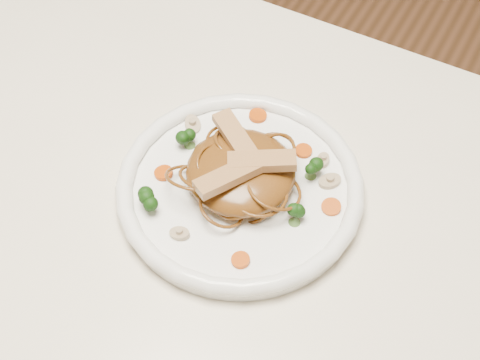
% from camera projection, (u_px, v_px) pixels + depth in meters
% --- Properties ---
extents(table, '(1.20, 0.80, 0.75)m').
position_uv_depth(table, '(165.00, 260.00, 0.89)').
color(table, white).
rests_on(table, ground).
extents(plate, '(0.37, 0.37, 0.02)m').
position_uv_depth(plate, '(240.00, 191.00, 0.82)').
color(plate, white).
rests_on(plate, table).
extents(noodle_mound, '(0.15, 0.15, 0.04)m').
position_uv_depth(noodle_mound, '(241.00, 172.00, 0.80)').
color(noodle_mound, brown).
rests_on(noodle_mound, plate).
extents(chicken_a, '(0.08, 0.06, 0.01)m').
position_uv_depth(chicken_a, '(262.00, 161.00, 0.78)').
color(chicken_a, tan).
rests_on(chicken_a, noodle_mound).
extents(chicken_b, '(0.07, 0.06, 0.01)m').
position_uv_depth(chicken_b, '(235.00, 136.00, 0.80)').
color(chicken_b, tan).
rests_on(chicken_b, noodle_mound).
extents(chicken_c, '(0.06, 0.08, 0.01)m').
position_uv_depth(chicken_c, '(228.00, 177.00, 0.76)').
color(chicken_c, tan).
rests_on(chicken_c, noodle_mound).
extents(broccoli_0, '(0.03, 0.03, 0.03)m').
position_uv_depth(broccoli_0, '(312.00, 167.00, 0.81)').
color(broccoli_0, '#12380B').
rests_on(broccoli_0, plate).
extents(broccoli_1, '(0.03, 0.03, 0.03)m').
position_uv_depth(broccoli_1, '(189.00, 138.00, 0.84)').
color(broccoli_1, '#12380B').
rests_on(broccoli_1, plate).
extents(broccoli_2, '(0.03, 0.03, 0.03)m').
position_uv_depth(broccoli_2, '(149.00, 199.00, 0.78)').
color(broccoli_2, '#12380B').
rests_on(broccoli_2, plate).
extents(broccoli_3, '(0.03, 0.03, 0.03)m').
position_uv_depth(broccoli_3, '(295.00, 216.00, 0.77)').
color(broccoli_3, '#12380B').
rests_on(broccoli_3, plate).
extents(carrot_0, '(0.03, 0.03, 0.00)m').
position_uv_depth(carrot_0, '(303.00, 151.00, 0.84)').
color(carrot_0, '#CC4A07').
rests_on(carrot_0, plate).
extents(carrot_1, '(0.03, 0.03, 0.00)m').
position_uv_depth(carrot_1, '(164.00, 173.00, 0.82)').
color(carrot_1, '#CC4A07').
rests_on(carrot_1, plate).
extents(carrot_2, '(0.03, 0.03, 0.00)m').
position_uv_depth(carrot_2, '(331.00, 207.00, 0.79)').
color(carrot_2, '#CC4A07').
rests_on(carrot_2, plate).
extents(carrot_3, '(0.03, 0.03, 0.00)m').
position_uv_depth(carrot_3, '(258.00, 116.00, 0.88)').
color(carrot_3, '#CC4A07').
rests_on(carrot_3, plate).
extents(carrot_4, '(0.03, 0.03, 0.00)m').
position_uv_depth(carrot_4, '(241.00, 260.00, 0.75)').
color(carrot_4, '#CC4A07').
rests_on(carrot_4, plate).
extents(mushroom_0, '(0.03, 0.03, 0.01)m').
position_uv_depth(mushroom_0, '(180.00, 234.00, 0.77)').
color(mushroom_0, '#C8B396').
rests_on(mushroom_0, plate).
extents(mushroom_1, '(0.04, 0.04, 0.01)m').
position_uv_depth(mushroom_1, '(330.00, 181.00, 0.81)').
color(mushroom_1, '#C8B396').
rests_on(mushroom_1, plate).
extents(mushroom_2, '(0.04, 0.04, 0.01)m').
position_uv_depth(mushroom_2, '(193.00, 125.00, 0.87)').
color(mushroom_2, '#C8B396').
rests_on(mushroom_2, plate).
extents(mushroom_3, '(0.03, 0.03, 0.01)m').
position_uv_depth(mushroom_3, '(323.00, 160.00, 0.83)').
color(mushroom_3, '#C8B396').
rests_on(mushroom_3, plate).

